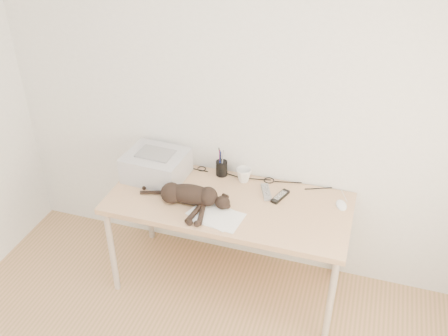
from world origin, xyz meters
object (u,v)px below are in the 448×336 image
(printer, at_px, (156,165))
(mug, at_px, (244,175))
(desk, at_px, (232,210))
(pen_cup, at_px, (222,168))
(mouse, at_px, (342,204))
(cat, at_px, (188,195))

(printer, distance_m, mug, 0.62)
(desk, distance_m, printer, 0.61)
(pen_cup, bearing_deg, mouse, -7.72)
(printer, bearing_deg, desk, -4.37)
(mouse, bearing_deg, mug, 155.09)
(pen_cup, bearing_deg, cat, -104.92)
(mug, bearing_deg, mouse, -7.23)
(mouse, bearing_deg, pen_cup, 154.61)
(cat, bearing_deg, mouse, 12.58)
(printer, xyz_separation_m, mug, (0.60, 0.13, -0.04))
(pen_cup, relative_size, mouse, 1.76)
(desk, relative_size, mouse, 13.59)
(mouse, bearing_deg, printer, 164.14)
(printer, bearing_deg, cat, -35.64)
(printer, relative_size, mug, 4.00)
(mug, xyz_separation_m, pen_cup, (-0.17, 0.03, 0.01))
(desk, height_order, mouse, mouse)
(cat, xyz_separation_m, mouse, (0.96, 0.27, -0.04))
(printer, relative_size, cat, 0.67)
(desk, xyz_separation_m, mug, (0.03, 0.17, 0.18))
(printer, height_order, mug, printer)
(mug, bearing_deg, printer, -168.01)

